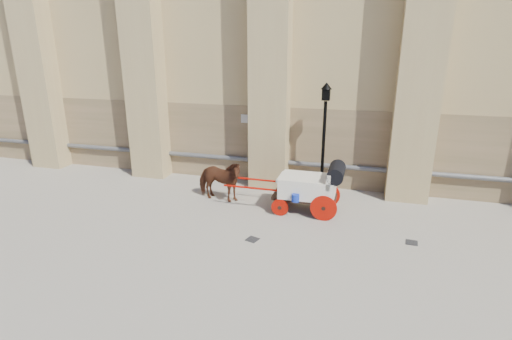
% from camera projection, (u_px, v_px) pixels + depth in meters
% --- Properties ---
extents(ground, '(90.00, 90.00, 0.00)m').
position_uv_depth(ground, '(273.00, 229.00, 11.94)').
color(ground, gray).
rests_on(ground, ground).
extents(horse, '(1.87, 1.03, 1.51)m').
position_uv_depth(horse, '(219.00, 180.00, 13.82)').
color(horse, brown).
rests_on(horse, ground).
extents(carriage, '(3.87, 1.37, 1.69)m').
position_uv_depth(carriage, '(312.00, 186.00, 12.85)').
color(carriage, black).
rests_on(carriage, ground).
extents(street_lamp, '(0.38, 0.38, 4.04)m').
position_uv_depth(street_lamp, '(324.00, 137.00, 13.90)').
color(street_lamp, black).
rests_on(street_lamp, ground).
extents(drain_grate_near, '(0.40, 0.40, 0.01)m').
position_uv_depth(drain_grate_near, '(252.00, 239.00, 11.29)').
color(drain_grate_near, black).
rests_on(drain_grate_near, ground).
extents(drain_grate_far, '(0.35, 0.35, 0.01)m').
position_uv_depth(drain_grate_far, '(412.00, 243.00, 11.11)').
color(drain_grate_far, black).
rests_on(drain_grate_far, ground).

